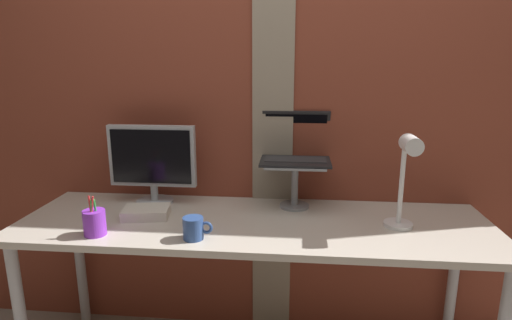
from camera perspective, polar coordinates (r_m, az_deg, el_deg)
The scene contains 9 objects.
brick_wall_back at distance 2.09m, azimuth 4.06°, elevation 8.21°, with size 3.69×0.16×2.46m.
desk at distance 1.88m, azimuth -0.30°, elevation -10.33°, with size 2.06×0.62×0.74m.
monitor at distance 2.07m, azimuth -13.99°, elevation 0.01°, with size 0.42×0.18×0.38m.
laptop_stand at distance 1.97m, azimuth 5.34°, elevation -2.39°, with size 0.28×0.22×0.22m.
laptop at distance 2.01m, azimuth 5.44°, elevation 1.94°, with size 0.33×0.29×0.23m.
desk_lamp at distance 1.77m, azimuth 19.83°, elevation -1.53°, with size 0.12×0.20×0.41m.
pen_cup at distance 1.81m, azimuth -21.22°, elevation -7.96°, with size 0.09×0.09×0.17m.
coffee_mug at distance 1.68m, azimuth -8.50°, elevation -9.20°, with size 0.12×0.08×0.09m.
paper_clutter_stack at distance 1.95m, azimuth -14.75°, elevation -6.91°, with size 0.20×0.14×0.04m, color silver.
Camera 1 is at (0.05, -1.70, 1.43)m, focal length 29.25 mm.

